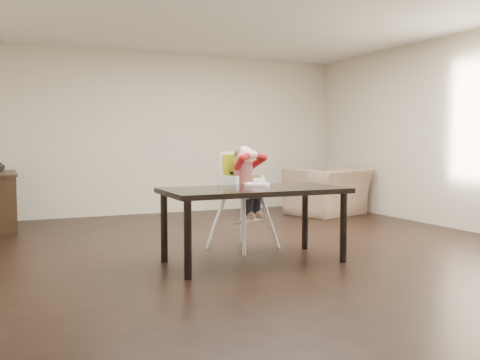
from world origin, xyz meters
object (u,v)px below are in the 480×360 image
(sideboard, at_px, (0,201))
(armchair, at_px, (328,184))
(dining_table, at_px, (254,196))
(high_chair, at_px, (241,177))

(sideboard, bearing_deg, armchair, -6.30)
(armchair, xyz_separation_m, sideboard, (-4.98, 0.55, -0.12))
(dining_table, bearing_deg, armchair, 45.15)
(high_chair, bearing_deg, armchair, 16.35)
(high_chair, distance_m, armchair, 3.18)
(dining_table, bearing_deg, sideboard, 125.74)
(dining_table, distance_m, sideboard, 3.98)
(dining_table, relative_size, sideboard, 1.43)
(high_chair, distance_m, sideboard, 3.58)
(armchair, bearing_deg, high_chair, 21.65)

